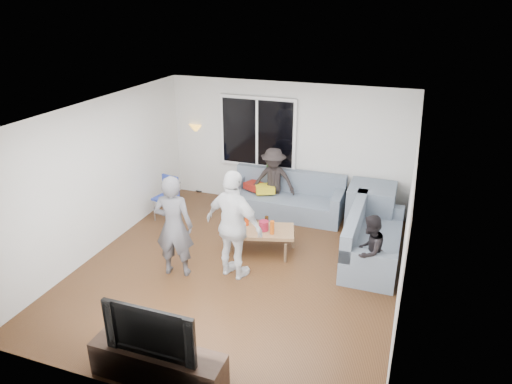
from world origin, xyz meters
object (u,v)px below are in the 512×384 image
at_px(player_left, 174,226).
at_px(spectator_right, 369,251).
at_px(coffee_table, 262,240).
at_px(sofa_right_section, 374,236).
at_px(tv_console, 158,365).
at_px(side_chair, 165,199).
at_px(player_right, 234,226).
at_px(television, 154,327).
at_px(spectator_back, 273,181).
at_px(sofa_back_section, 286,195).
at_px(floor_lamp, 198,159).

distance_m(player_left, spectator_right, 3.00).
bearing_deg(coffee_table, sofa_right_section, 10.81).
xyz_separation_m(player_left, tv_console, (0.90, -2.09, -0.62)).
relative_size(side_chair, player_left, 0.51).
bearing_deg(player_right, television, 105.40).
bearing_deg(coffee_table, player_left, -132.63).
bearing_deg(spectator_back, coffee_table, -84.52).
distance_m(side_chair, spectator_back, 2.18).
xyz_separation_m(player_right, spectator_right, (2.01, 0.43, -0.30)).
relative_size(sofa_back_section, spectator_right, 1.97).
bearing_deg(television, coffee_table, 87.26).
xyz_separation_m(side_chair, spectator_back, (1.92, 1.00, 0.26)).
relative_size(side_chair, spectator_back, 0.63).
distance_m(spectator_back, television, 4.80).
bearing_deg(sofa_right_section, floor_lamp, 67.03).
xyz_separation_m(spectator_back, tv_console, (0.14, -4.80, -0.47)).
height_order(floor_lamp, television, floor_lamp).
relative_size(coffee_table, player_right, 0.62).
bearing_deg(spectator_back, player_right, -91.76).
bearing_deg(sofa_right_section, tv_console, 150.71).
bearing_deg(player_left, spectator_back, -116.56).
xyz_separation_m(spectator_right, tv_console, (-2.01, -2.77, -0.36)).
distance_m(floor_lamp, player_left, 3.43).
bearing_deg(spectator_right, player_left, -57.45).
bearing_deg(spectator_right, sofa_right_section, -160.63).
height_order(sofa_back_section, player_right, player_right).
bearing_deg(player_right, coffee_table, -83.99).
xyz_separation_m(coffee_table, television, (-0.15, -3.23, 0.56)).
bearing_deg(player_left, coffee_table, -143.50).
xyz_separation_m(floor_lamp, player_right, (2.06, -2.97, 0.10)).
xyz_separation_m(player_left, spectator_right, (2.91, 0.68, -0.25)).
height_order(tv_console, television, television).
height_order(sofa_back_section, spectator_right, spectator_right).
height_order(spectator_back, television, spectator_back).
height_order(sofa_back_section, coffee_table, sofa_back_section).
xyz_separation_m(player_right, television, (-0.00, -2.34, -0.12)).
relative_size(player_left, player_right, 0.95).
distance_m(floor_lamp, television, 5.70).
bearing_deg(spectator_right, television, -16.64).
bearing_deg(sofa_right_section, coffee_table, 100.81).
relative_size(coffee_table, spectator_back, 0.80).
bearing_deg(floor_lamp, tv_console, -68.82).
bearing_deg(spectator_back, spectator_right, -48.45).
distance_m(side_chair, player_right, 2.57).
bearing_deg(floor_lamp, player_right, -55.26).
distance_m(side_chair, floor_lamp, 1.55).
height_order(side_chair, player_right, player_right).
bearing_deg(spectator_back, tv_console, -93.42).
height_order(sofa_back_section, spectator_back, spectator_back).
height_order(floor_lamp, spectator_back, floor_lamp).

